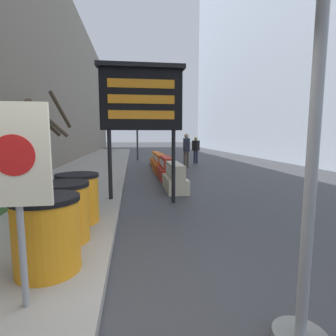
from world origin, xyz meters
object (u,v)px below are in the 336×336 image
barrel_drum_foreground (47,234)px  barrel_drum_back (78,198)px  jersey_barrier_red_striped (166,169)px  warning_sign (16,170)px  traffic_light_near_curb (137,122)px  pedestrian_passerby (186,148)px  traffic_cone_near (159,163)px  message_board (141,100)px  jersey_barrier_cream (175,178)px  pedestrian_worker (196,148)px  barrel_drum_middle (64,212)px  jersey_barrier_orange_near (156,160)px  jersey_barrier_orange_far (160,164)px

barrel_drum_foreground → barrel_drum_back: 1.75m
jersey_barrier_red_striped → warning_sign: bearing=-106.6°
traffic_light_near_curb → pedestrian_passerby: size_ratio=2.00×
traffic_cone_near → traffic_light_near_curb: bearing=101.1°
barrel_drum_foreground → message_board: size_ratio=0.26×
jersey_barrier_cream → jersey_barrier_red_striped: size_ratio=0.94×
message_board → pedestrian_passerby: (2.61, 7.19, -1.50)m
jersey_barrier_cream → pedestrian_worker: bearing=71.7°
barrel_drum_back → jersey_barrier_red_striped: size_ratio=0.51×
jersey_barrier_cream → barrel_drum_middle: bearing=-119.9°
traffic_light_near_curb → barrel_drum_back: bearing=-95.8°
jersey_barrier_orange_near → traffic_cone_near: (-0.01, -1.69, -0.04)m
jersey_barrier_cream → jersey_barrier_orange_near: jersey_barrier_cream is taller
barrel_drum_middle → pedestrian_worker: bearing=67.5°
warning_sign → jersey_barrier_cream: bearing=67.6°
jersey_barrier_red_striped → pedestrian_passerby: (1.54, 3.58, 0.67)m
message_board → pedestrian_worker: 9.97m
jersey_barrier_orange_near → jersey_barrier_cream: bearing=-90.0°
warning_sign → barrel_drum_middle: bearing=90.9°
barrel_drum_back → jersey_barrier_orange_near: size_ratio=0.52×
barrel_drum_back → traffic_cone_near: barrel_drum_back is taller
traffic_light_near_curb → message_board: bearing=-90.5°
traffic_light_near_curb → jersey_barrier_orange_far: bearing=-80.3°
barrel_drum_foreground → jersey_barrier_cream: (2.29, 4.92, -0.22)m
barrel_drum_foreground → traffic_light_near_curb: size_ratio=0.25×
jersey_barrier_red_striped → jersey_barrier_orange_near: size_ratio=1.03×
jersey_barrier_cream → traffic_light_near_curb: size_ratio=0.46×
warning_sign → pedestrian_passerby: size_ratio=1.04×
traffic_cone_near → pedestrian_worker: size_ratio=0.39×
barrel_drum_foreground → message_board: bearing=70.3°
jersey_barrier_red_striped → pedestrian_passerby: 3.96m
message_board → jersey_barrier_orange_near: 8.61m
barrel_drum_middle → jersey_barrier_orange_near: barrel_drum_middle is taller
barrel_drum_foreground → jersey_barrier_orange_far: size_ratio=0.41×
barrel_drum_foreground → warning_sign: 1.06m
message_board → jersey_barrier_orange_far: size_ratio=1.54×
jersey_barrier_red_striped → traffic_light_near_curb: 8.22m
traffic_light_near_curb → jersey_barrier_red_striped: bearing=-83.0°
jersey_barrier_red_striped → pedestrian_worker: bearing=65.5°
warning_sign → jersey_barrier_red_striped: size_ratio=1.06×
jersey_barrier_red_striped → jersey_barrier_orange_far: jersey_barrier_red_striped is taller
barrel_drum_back → pedestrian_passerby: (3.83, 8.87, 0.47)m
barrel_drum_middle → traffic_light_near_curb: size_ratio=0.25×
barrel_drum_middle → jersey_barrier_orange_near: (2.33, 10.80, -0.25)m
jersey_barrier_orange_near → traffic_cone_near: jersey_barrier_orange_near is taller
message_board → traffic_cone_near: message_board is taller
jersey_barrier_orange_near → traffic_light_near_curb: (-0.97, 3.21, 2.27)m
jersey_barrier_orange_far → traffic_light_near_curb: size_ratio=0.61×
traffic_cone_near → jersey_barrier_red_striped: bearing=-89.8°
barrel_drum_foreground → jersey_barrier_red_striped: (2.29, 7.04, -0.20)m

